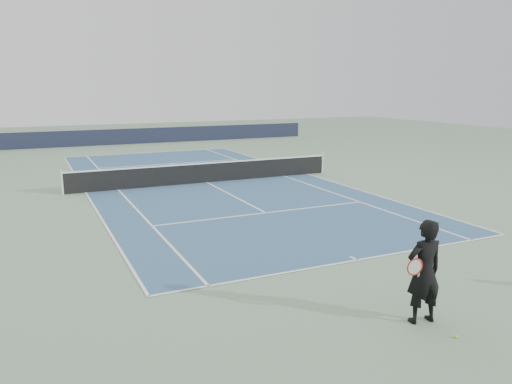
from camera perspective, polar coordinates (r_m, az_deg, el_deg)
name	(u,v)px	position (r m, az deg, el deg)	size (l,w,h in m)	color
ground	(207,183)	(23.72, -5.64, 1.08)	(80.00, 80.00, 0.00)	gray
court_surface	(207,182)	(23.72, -5.64, 1.09)	(10.97, 23.77, 0.01)	#34597B
tennis_net	(207,172)	(23.63, -5.66, 2.28)	(12.90, 0.10, 1.07)	silver
windscreen_far	(132,136)	(40.81, -14.01, 6.20)	(30.00, 0.25, 1.20)	black
tennis_player	(424,272)	(10.10, 18.65, -8.61)	(0.86, 0.63, 2.05)	black
tennis_ball	(456,336)	(10.07, 21.85, -15.08)	(0.06, 0.06, 0.06)	#BCE62F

